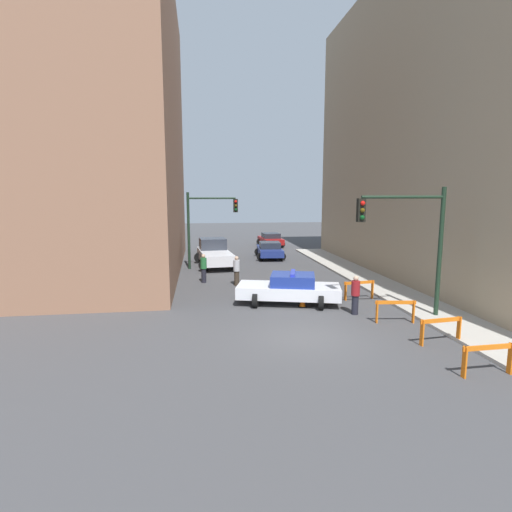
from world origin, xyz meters
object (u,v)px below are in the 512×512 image
at_px(traffic_light_far, 205,219).
at_px(white_truck, 214,253).
at_px(parked_car_near, 270,250).
at_px(barrier_back, 395,308).
at_px(traffic_cone, 303,300).
at_px(parked_car_mid, 271,239).
at_px(barrier_mid, 441,326).
at_px(pedestrian_crossing, 237,270).
at_px(barrier_front, 488,355).
at_px(barrier_corner, 359,287).
at_px(pedestrian_sidewalk, 355,294).
at_px(traffic_light_near, 414,233).
at_px(pedestrian_corner, 204,268).
at_px(police_car, 290,288).

bearing_deg(traffic_light_far, white_truck, 56.82).
height_order(parked_car_near, barrier_back, parked_car_near).
bearing_deg(traffic_cone, parked_car_mid, 83.64).
relative_size(parked_car_mid, barrier_mid, 2.75).
relative_size(parked_car_mid, pedestrian_crossing, 2.64).
bearing_deg(barrier_front, barrier_corner, 91.87).
bearing_deg(barrier_front, barrier_back, 93.42).
xyz_separation_m(white_truck, barrier_back, (6.55, -14.01, -0.29)).
xyz_separation_m(parked_car_mid, barrier_back, (0.59, -24.58, -0.06)).
bearing_deg(white_truck, pedestrian_crossing, -87.00).
distance_m(barrier_back, barrier_corner, 3.64).
bearing_deg(white_truck, barrier_back, -70.53).
relative_size(parked_car_mid, pedestrian_sidewalk, 2.64).
distance_m(pedestrian_crossing, barrier_corner, 6.77).
bearing_deg(barrier_corner, traffic_light_near, -75.71).
height_order(parked_car_mid, barrier_corner, parked_car_mid).
height_order(barrier_back, traffic_cone, barrier_back).
bearing_deg(pedestrian_sidewalk, pedestrian_corner, -113.21).
bearing_deg(pedestrian_corner, police_car, -85.36).
bearing_deg(traffic_light_far, barrier_back, -61.06).
bearing_deg(barrier_corner, pedestrian_crossing, 145.46).
xyz_separation_m(pedestrian_crossing, barrier_back, (5.57, -7.48, -0.24)).
distance_m(barrier_back, traffic_cone, 4.08).
relative_size(traffic_light_near, traffic_light_far, 1.00).
xyz_separation_m(traffic_light_near, barrier_corner, (-0.82, 3.22, -2.91)).
bearing_deg(pedestrian_corner, parked_car_near, 25.33).
bearing_deg(parked_car_near, pedestrian_corner, -117.99).
distance_m(pedestrian_corner, barrier_mid, 13.37).
bearing_deg(parked_car_mid, traffic_cone, -99.23).
relative_size(pedestrian_sidewalk, barrier_corner, 1.04).
bearing_deg(white_truck, barrier_mid, -72.49).
bearing_deg(traffic_light_far, pedestrian_crossing, -73.56).
relative_size(pedestrian_corner, barrier_mid, 1.04).
distance_m(police_car, pedestrian_sidewalk, 3.12).
xyz_separation_m(pedestrian_corner, barrier_back, (7.38, -8.50, -0.24)).
xyz_separation_m(barrier_mid, barrier_back, (-0.43, 2.35, 0.00)).
bearing_deg(white_truck, parked_car_mid, 54.98).
distance_m(white_truck, barrier_corner, 12.27).
distance_m(parked_car_mid, barrier_front, 29.36).
xyz_separation_m(traffic_light_near, police_car, (-4.32, 2.94, -2.81)).
bearing_deg(pedestrian_sidewalk, traffic_light_near, 90.93).
distance_m(traffic_light_near, barrier_mid, 4.04).
bearing_deg(barrier_mid, traffic_light_far, 116.39).
bearing_deg(pedestrian_corner, barrier_back, -81.46).
xyz_separation_m(white_truck, barrier_front, (6.84, -18.77, -0.29)).
bearing_deg(barrier_corner, parked_car_mid, 91.65).
bearing_deg(parked_car_near, white_truck, -142.39).
distance_m(traffic_light_far, barrier_back, 15.13).
xyz_separation_m(traffic_light_near, white_truck, (-7.39, 13.59, -2.62)).
bearing_deg(parked_car_mid, barrier_corner, -91.22).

